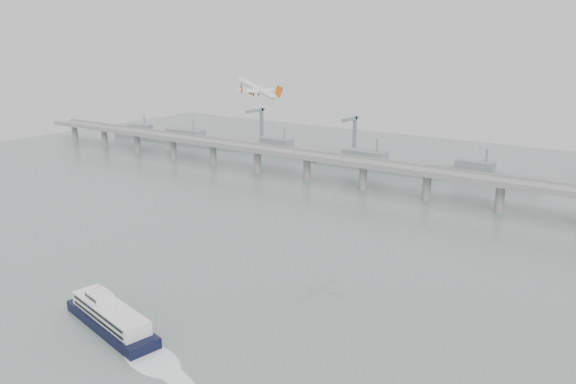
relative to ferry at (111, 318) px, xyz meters
The scene contains 5 objects.
ground 48.15m from the ferry, 69.06° to the left, with size 900.00×900.00×0.00m, color slate.
bridge 245.63m from the ferry, 86.26° to the left, with size 800.00×22.00×23.90m.
distant_fleet 339.28m from the ferry, 114.04° to the left, with size 453.00×60.90×40.00m.
ferry is the anchor object (origin of this frame).
airliner 138.25m from the ferry, 95.30° to the left, with size 32.79×29.62×12.92m.
Camera 1 is at (153.64, -171.15, 112.18)m, focal length 35.00 mm.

